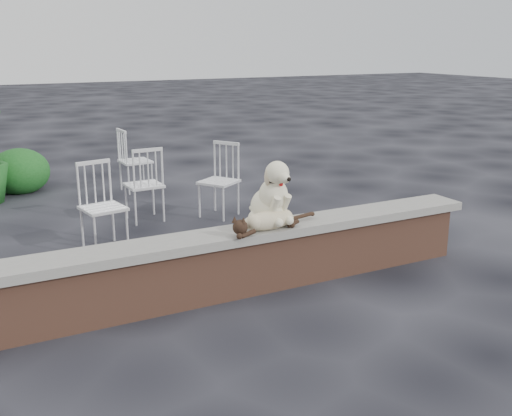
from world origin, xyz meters
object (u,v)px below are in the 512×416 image
cat (268,219)px  dog (268,191)px  chair_c (144,184)px  chair_e (135,160)px  chair_b (103,207)px  chair_d (219,180)px

cat → dog: bearing=53.8°
cat → chair_c: 2.70m
chair_c → chair_e: bearing=-104.8°
cat → chair_b: 2.11m
dog → chair_d: dog is taller
chair_c → chair_d: bearing=161.9°
chair_d → cat: bearing=-47.0°
dog → chair_c: 2.58m
dog → chair_b: bearing=114.9°
chair_d → chair_c: bearing=-139.2°
cat → chair_c: size_ratio=1.19×
chair_d → chair_e: bearing=163.8°
chair_b → dog: bearing=-66.6°
chair_b → chair_d: same height
dog → chair_b: size_ratio=0.65×
chair_e → chair_d: 1.89m
chair_b → chair_c: bearing=40.2°
chair_e → chair_c: (-0.35, -1.55, 0.00)m
chair_b → chair_c: size_ratio=1.00×
dog → chair_c: bearing=90.6°
cat → chair_e: chair_e is taller
dog → chair_e: size_ratio=0.65×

